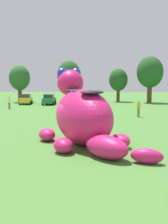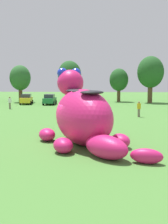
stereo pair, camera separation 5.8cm
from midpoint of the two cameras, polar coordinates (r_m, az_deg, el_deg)
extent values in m
plane|color=#4C8438|center=(18.31, -3.17, -6.11)|extent=(160.00, 160.00, 0.00)
ellipsoid|color=#E01E6B|center=(17.49, -0.32, -0.98)|extent=(5.26, 6.81, 3.43)
ellipsoid|color=#E01E6B|center=(19.80, -2.87, 5.91)|extent=(2.46, 2.55, 1.81)
sphere|color=#1E33CC|center=(19.93, -4.49, 7.85)|extent=(0.72, 0.72, 0.72)
sphere|color=#1E33CC|center=(20.22, -1.75, 7.85)|extent=(0.72, 0.72, 0.72)
ellipsoid|color=black|center=(18.65, -1.75, 4.34)|extent=(1.70, 1.56, 0.23)
ellipsoid|color=black|center=(17.36, -0.32, 4.19)|extent=(1.70, 1.56, 0.23)
ellipsoid|color=black|center=(15.93, 1.53, 3.99)|extent=(1.70, 1.56, 0.23)
ellipsoid|color=#E01E6B|center=(18.77, -7.56, -4.54)|extent=(1.55, 1.77, 0.84)
ellipsoid|color=#E01E6B|center=(19.92, 3.22, -3.86)|extent=(1.55, 1.77, 0.84)
ellipsoid|color=#E01E6B|center=(15.62, -4.32, -6.73)|extent=(1.55, 1.77, 0.84)
ellipsoid|color=#E01E6B|center=(16.88, 7.26, -5.76)|extent=(1.55, 1.77, 0.84)
ellipsoid|color=#E01E6B|center=(14.49, 4.41, -7.03)|extent=(2.89, 2.93, 1.20)
ellipsoid|color=#E01E6B|center=(13.96, 12.45, -8.67)|extent=(1.70, 1.10, 0.73)
cube|color=yellow|center=(48.35, -11.70, 2.41)|extent=(2.28, 4.30, 0.80)
cube|color=#2D333D|center=(48.16, -11.74, 3.23)|extent=(1.77, 2.17, 0.60)
cylinder|color=black|center=(49.75, -12.48, 2.04)|extent=(0.33, 0.67, 0.64)
cylinder|color=black|center=(49.54, -10.53, 2.06)|extent=(0.33, 0.67, 0.64)
cylinder|color=black|center=(47.24, -12.90, 1.80)|extent=(0.33, 0.67, 0.64)
cylinder|color=black|center=(47.02, -10.85, 1.83)|extent=(0.33, 0.67, 0.64)
cube|color=#1E7238|center=(46.89, -7.09, 2.37)|extent=(1.82, 4.15, 0.80)
cube|color=#2D333D|center=(46.70, -7.13, 3.22)|extent=(1.55, 2.01, 0.60)
cylinder|color=black|center=(48.31, -7.83, 2.00)|extent=(0.26, 0.65, 0.64)
cylinder|color=black|center=(48.04, -5.83, 2.01)|extent=(0.26, 0.65, 0.64)
cylinder|color=black|center=(45.82, -8.38, 1.76)|extent=(0.26, 0.65, 0.64)
cylinder|color=black|center=(45.54, -6.28, 1.76)|extent=(0.26, 0.65, 0.64)
cube|color=red|center=(45.87, -2.35, 2.33)|extent=(2.14, 4.26, 0.80)
cube|color=#2D333D|center=(45.68, -2.35, 3.19)|extent=(1.70, 2.12, 0.60)
cylinder|color=black|center=(47.17, -3.38, 1.95)|extent=(0.31, 0.66, 0.64)
cylinder|color=black|center=(47.18, -1.32, 1.96)|extent=(0.31, 0.66, 0.64)
cylinder|color=black|center=(44.64, -3.44, 1.70)|extent=(0.31, 0.66, 0.64)
cylinder|color=black|center=(44.64, -1.25, 1.71)|extent=(0.31, 0.66, 0.64)
cylinder|color=brown|center=(53.06, -12.83, 3.23)|extent=(0.68, 0.68, 2.37)
ellipsoid|color=#2D662D|center=(52.99, -12.92, 6.75)|extent=(3.79, 3.79, 4.55)
cylinder|color=brown|center=(51.43, -3.07, 3.43)|extent=(0.75, 0.75, 2.64)
ellipsoid|color=#235623|center=(51.38, -3.09, 7.49)|extent=(4.22, 4.22, 5.06)
cylinder|color=brown|center=(53.35, 6.86, 3.25)|extent=(0.62, 0.62, 2.18)
ellipsoid|color=#235623|center=(53.27, 6.91, 6.48)|extent=(3.48, 3.48, 4.18)
cylinder|color=brown|center=(51.58, 13.02, 3.43)|extent=(0.83, 0.83, 2.89)
ellipsoid|color=#235623|center=(51.54, 13.13, 7.87)|extent=(4.63, 4.63, 5.56)
cylinder|color=#726656|center=(40.65, -14.88, 1.20)|extent=(0.26, 0.26, 0.88)
cube|color=white|center=(40.59, -14.91, 2.24)|extent=(0.38, 0.22, 0.60)
sphere|color=brown|center=(40.56, -14.93, 2.83)|extent=(0.22, 0.22, 0.22)
cylinder|color=black|center=(42.76, 2.45, 1.66)|extent=(0.26, 0.26, 0.88)
cube|color=white|center=(42.71, 2.46, 2.65)|extent=(0.38, 0.22, 0.60)
sphere|color=#9E7051|center=(42.68, 2.46, 3.21)|extent=(0.22, 0.22, 0.22)
cylinder|color=#726656|center=(31.31, 10.88, -0.18)|extent=(0.26, 0.26, 0.88)
cube|color=gold|center=(31.24, 10.91, 1.17)|extent=(0.38, 0.22, 0.60)
sphere|color=#9E7051|center=(31.20, 10.92, 1.93)|extent=(0.22, 0.22, 0.22)
camera|label=1|loc=(0.03, -90.09, -0.01)|focal=45.29mm
camera|label=2|loc=(0.03, 89.91, 0.01)|focal=45.29mm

